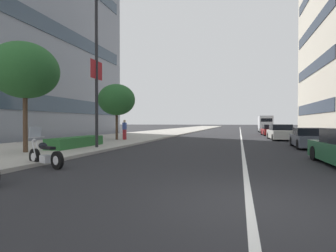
% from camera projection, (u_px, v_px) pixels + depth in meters
% --- Properties ---
extents(ground_plane, '(400.00, 400.00, 0.00)m').
position_uv_depth(ground_plane, '(249.00, 205.00, 5.06)').
color(ground_plane, '#262628').
extents(sidewalk_right_plaza, '(160.00, 9.13, 0.15)m').
position_uv_depth(sidewalk_right_plaza, '(156.00, 133.00, 37.17)').
color(sidewalk_right_plaza, '#A39E93').
rests_on(sidewalk_right_plaza, ground).
extents(lane_centre_stripe, '(110.00, 0.16, 0.01)m').
position_uv_depth(lane_centre_stripe, '(241.00, 133.00, 38.76)').
color(lane_centre_stripe, silver).
rests_on(lane_centre_stripe, ground).
extents(motorcycle_far_end_row, '(0.90, 2.07, 1.48)m').
position_uv_depth(motorcycle_far_end_row, '(45.00, 155.00, 9.35)').
color(motorcycle_far_end_row, black).
rests_on(motorcycle_far_end_row, ground).
extents(car_following_behind, '(4.28, 2.06, 1.29)m').
position_uv_depth(car_following_behind, '(309.00, 138.00, 16.49)').
color(car_following_behind, '#4C515B').
rests_on(car_following_behind, ground).
extents(car_approaching_light, '(4.55, 2.06, 1.46)m').
position_uv_depth(car_approaching_light, '(280.00, 133.00, 24.25)').
color(car_approaching_light, beige).
rests_on(car_approaching_light, ground).
extents(car_far_down_avenue, '(4.43, 1.96, 1.38)m').
position_uv_depth(car_far_down_avenue, '(270.00, 130.00, 32.56)').
color(car_far_down_avenue, maroon).
rests_on(car_far_down_avenue, ground).
extents(delivery_van_ahead, '(5.69, 2.22, 2.76)m').
position_uv_depth(delivery_van_ahead, '(265.00, 124.00, 43.47)').
color(delivery_van_ahead, silver).
rests_on(delivery_van_ahead, ground).
extents(street_lamp_with_banners, '(1.26, 2.07, 8.96)m').
position_uv_depth(street_lamp_with_banners, '(100.00, 60.00, 15.25)').
color(street_lamp_with_banners, '#232326').
rests_on(street_lamp_with_banners, sidewalk_right_plaza).
extents(clipped_hedge_bed, '(4.36, 1.10, 0.60)m').
position_uv_depth(clipped_hedge_bed, '(77.00, 142.00, 15.60)').
color(clipped_hedge_bed, '#28602D').
rests_on(clipped_hedge_bed, sidewalk_right_plaza).
extents(street_tree_far_plaza, '(3.27, 3.27, 5.48)m').
position_uv_depth(street_tree_far_plaza, '(25.00, 71.00, 12.71)').
color(street_tree_far_plaza, '#473323').
rests_on(street_tree_far_plaza, sidewalk_right_plaza).
extents(street_tree_by_lamp_post, '(3.21, 3.21, 4.85)m').
position_uv_depth(street_tree_by_lamp_post, '(117.00, 100.00, 22.26)').
color(street_tree_by_lamp_post, '#473323').
rests_on(street_tree_by_lamp_post, sidewalk_right_plaza).
extents(pedestrian_on_plaza, '(0.42, 0.29, 1.72)m').
position_uv_depth(pedestrian_on_plaza, '(125.00, 130.00, 22.38)').
color(pedestrian_on_plaza, maroon).
rests_on(pedestrian_on_plaza, sidewalk_right_plaza).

